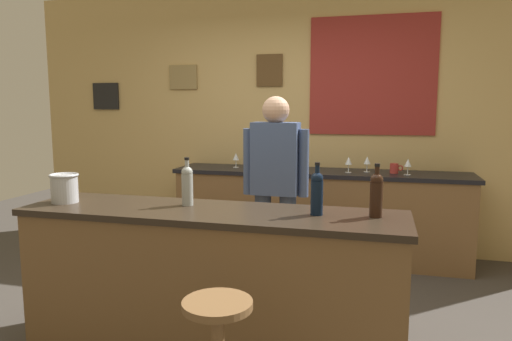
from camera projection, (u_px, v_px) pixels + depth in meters
The scene contains 15 objects.
ground_plane at pixel (232, 324), 3.36m from camera, with size 10.00×10.00×0.00m, color #423D38.
back_wall at pixel (290, 118), 5.10m from camera, with size 6.00×0.09×2.80m.
bar_counter at pixel (211, 282), 2.91m from camera, with size 2.35×0.60×0.92m.
side_counter at pixel (319, 214), 4.78m from camera, with size 2.95×0.56×0.90m.
bartender at pixel (275, 184), 3.68m from camera, with size 0.52×0.21×1.62m.
wine_bottle_a at pixel (187, 184), 2.97m from camera, with size 0.07×0.07×0.31m.
wine_bottle_b at pixel (317, 192), 2.71m from camera, with size 0.07×0.07×0.31m.
wine_bottle_c at pixel (376, 193), 2.65m from camera, with size 0.07×0.07×0.31m.
ice_bucket at pixel (64, 187), 3.06m from camera, with size 0.19×0.19×0.19m.
wine_glass_a at pixel (236, 157), 4.95m from camera, with size 0.07×0.07×0.16m.
wine_glass_b at pixel (280, 158), 4.89m from camera, with size 0.07×0.07×0.16m.
wine_glass_c at pixel (349, 161), 4.57m from camera, with size 0.07×0.07×0.16m.
wine_glass_d at pixel (367, 161), 4.61m from camera, with size 0.07×0.07×0.16m.
wine_glass_e at pixel (408, 163), 4.41m from camera, with size 0.07×0.07×0.16m.
coffee_mug at pixel (394, 168), 4.53m from camera, with size 0.12×0.08×0.09m.
Camera 1 is at (0.99, -3.03, 1.55)m, focal length 33.01 mm.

